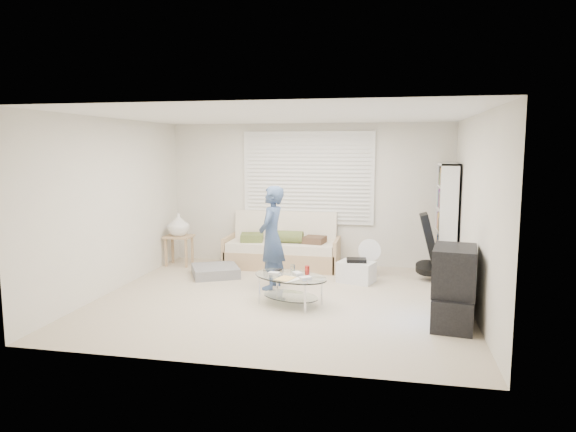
% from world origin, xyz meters
% --- Properties ---
extents(ground, '(5.00, 5.00, 0.00)m').
position_xyz_m(ground, '(0.00, 0.00, 0.00)').
color(ground, tan).
rests_on(ground, ground).
extents(room_shell, '(5.02, 4.52, 2.51)m').
position_xyz_m(room_shell, '(0.00, 0.48, 1.63)').
color(room_shell, silver).
rests_on(room_shell, ground).
extents(window_blinds, '(2.32, 0.08, 1.62)m').
position_xyz_m(window_blinds, '(0.00, 2.20, 1.55)').
color(window_blinds, silver).
rests_on(window_blinds, ground).
extents(futon_sofa, '(1.97, 0.79, 0.96)m').
position_xyz_m(futon_sofa, '(-0.39, 1.87, 0.32)').
color(futon_sofa, tan).
rests_on(futon_sofa, ground).
extents(grey_floor_pillow, '(0.96, 0.96, 0.16)m').
position_xyz_m(grey_floor_pillow, '(-1.33, 1.04, 0.08)').
color(grey_floor_pillow, slate).
rests_on(grey_floor_pillow, ground).
extents(side_table, '(0.47, 0.38, 0.93)m').
position_xyz_m(side_table, '(-2.22, 1.65, 0.69)').
color(side_table, tan).
rests_on(side_table, ground).
extents(bookshelf, '(0.29, 0.77, 1.84)m').
position_xyz_m(bookshelf, '(2.32, 1.74, 0.92)').
color(bookshelf, white).
rests_on(bookshelf, ground).
extents(guitar_case, '(0.42, 0.39, 1.04)m').
position_xyz_m(guitar_case, '(2.07, 1.44, 0.47)').
color(guitar_case, black).
rests_on(guitar_case, ground).
extents(floor_fan, '(0.37, 0.25, 0.61)m').
position_xyz_m(floor_fan, '(1.13, 1.55, 0.36)').
color(floor_fan, white).
rests_on(floor_fan, ground).
extents(storage_bin, '(0.62, 0.52, 0.37)m').
position_xyz_m(storage_bin, '(0.95, 1.11, 0.17)').
color(storage_bin, white).
rests_on(storage_bin, ground).
extents(tv_unit, '(0.57, 0.91, 0.93)m').
position_xyz_m(tv_unit, '(2.20, -0.60, 0.45)').
color(tv_unit, black).
rests_on(tv_unit, ground).
extents(coffee_table, '(1.23, 1.03, 0.51)m').
position_xyz_m(coffee_table, '(0.17, -0.22, 0.32)').
color(coffee_table, silver).
rests_on(coffee_table, ground).
extents(standing_person, '(0.43, 0.60, 1.53)m').
position_xyz_m(standing_person, '(-0.26, 0.51, 0.76)').
color(standing_person, navy).
rests_on(standing_person, ground).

